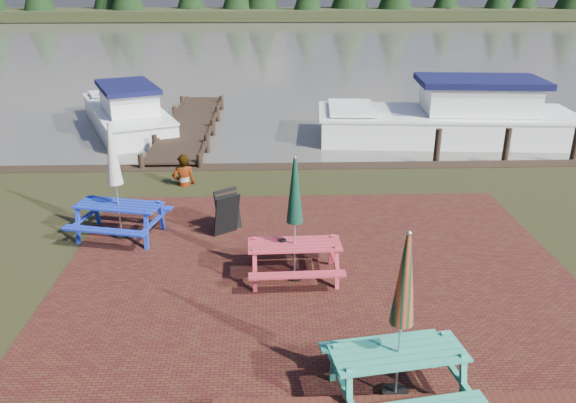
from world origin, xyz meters
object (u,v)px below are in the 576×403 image
(boat_near, at_px, (451,120))
(person, at_px, (182,155))
(picnic_table_red, at_px, (295,238))
(boat_jetty, at_px, (127,114))
(jetty, at_px, (190,125))
(picnic_table_teal, at_px, (399,345))
(picnic_table_blue, at_px, (118,199))
(chalkboard, at_px, (227,212))

(boat_near, distance_m, person, 9.39)
(picnic_table_red, bearing_deg, person, 116.44)
(boat_jetty, relative_size, boat_near, 0.79)
(picnic_table_red, height_order, jetty, picnic_table_red)
(picnic_table_teal, relative_size, picnic_table_red, 1.03)
(picnic_table_blue, height_order, boat_jetty, picnic_table_blue)
(person, bearing_deg, picnic_table_blue, 58.76)
(picnic_table_red, distance_m, picnic_table_blue, 3.86)
(picnic_table_teal, bearing_deg, picnic_table_red, 101.51)
(picnic_table_red, xyz_separation_m, person, (-2.56, 4.77, 0.02))
(chalkboard, bearing_deg, picnic_table_teal, -99.69)
(boat_near, bearing_deg, chalkboard, 141.97)
(picnic_table_blue, height_order, chalkboard, picnic_table_blue)
(picnic_table_teal, relative_size, chalkboard, 2.60)
(boat_jetty, distance_m, boat_near, 11.17)
(jetty, xyz_separation_m, boat_near, (8.73, -1.06, 0.36))
(boat_jetty, bearing_deg, person, -88.84)
(picnic_table_blue, xyz_separation_m, boat_near, (9.03, 7.58, -0.34))
(picnic_table_teal, distance_m, boat_jetty, 15.62)
(picnic_table_red, bearing_deg, picnic_table_teal, -71.58)
(picnic_table_blue, relative_size, jetty, 0.26)
(picnic_table_teal, height_order, jetty, picnic_table_teal)
(picnic_table_blue, height_order, person, picnic_table_blue)
(chalkboard, height_order, boat_near, boat_near)
(picnic_table_red, height_order, boat_jetty, picnic_table_red)
(picnic_table_blue, distance_m, person, 3.09)
(picnic_table_teal, height_order, boat_jetty, picnic_table_teal)
(chalkboard, distance_m, jetty, 8.72)
(boat_near, relative_size, person, 5.38)
(picnic_table_red, distance_m, jetty, 10.91)
(boat_near, bearing_deg, picnic_table_teal, 164.79)
(chalkboard, relative_size, jetty, 0.10)
(boat_near, bearing_deg, picnic_table_red, 153.80)
(picnic_table_teal, distance_m, picnic_table_blue, 6.63)
(picnic_table_blue, bearing_deg, picnic_table_teal, -33.11)
(boat_jetty, bearing_deg, jetty, -39.96)
(picnic_table_blue, relative_size, boat_jetty, 0.34)
(chalkboard, xyz_separation_m, jetty, (-1.84, 8.52, -0.34))
(person, bearing_deg, jetty, -99.65)
(picnic_table_blue, bearing_deg, person, 87.76)
(picnic_table_red, relative_size, boat_near, 0.26)
(picnic_table_red, bearing_deg, jetty, 104.83)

